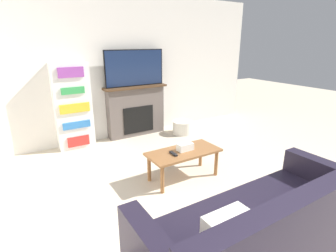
% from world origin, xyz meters
% --- Properties ---
extents(wall_back, '(6.44, 0.06, 2.70)m').
position_xyz_m(wall_back, '(0.00, 4.36, 1.35)').
color(wall_back, silver).
rests_on(wall_back, ground_plane).
extents(fireplace, '(1.27, 0.28, 1.01)m').
position_xyz_m(fireplace, '(0.30, 4.22, 0.51)').
color(fireplace, '#605651').
rests_on(fireplace, ground_plane).
extents(tv, '(1.20, 0.03, 0.69)m').
position_xyz_m(tv, '(0.30, 4.20, 1.35)').
color(tv, black).
rests_on(tv, fireplace).
extents(couch, '(2.19, 0.90, 0.86)m').
position_xyz_m(couch, '(-0.19, 0.67, 0.29)').
color(couch, black).
rests_on(couch, ground_plane).
extents(coffee_table, '(1.01, 0.47, 0.41)m').
position_xyz_m(coffee_table, '(0.08, 2.23, 0.35)').
color(coffee_table, brown).
rests_on(coffee_table, ground_plane).
extents(tissue_box, '(0.22, 0.12, 0.10)m').
position_xyz_m(tissue_box, '(0.11, 2.24, 0.46)').
color(tissue_box, white).
rests_on(tissue_box, coffee_table).
extents(remote_control, '(0.04, 0.15, 0.02)m').
position_xyz_m(remote_control, '(-0.10, 2.20, 0.42)').
color(remote_control, black).
rests_on(remote_control, coffee_table).
extents(bookshelf, '(0.62, 0.29, 1.51)m').
position_xyz_m(bookshelf, '(-0.91, 4.20, 0.75)').
color(bookshelf, white).
rests_on(bookshelf, ground_plane).
extents(storage_basket, '(0.42, 0.42, 0.26)m').
position_xyz_m(storage_basket, '(1.16, 3.79, 0.13)').
color(storage_basket, silver).
rests_on(storage_basket, ground_plane).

